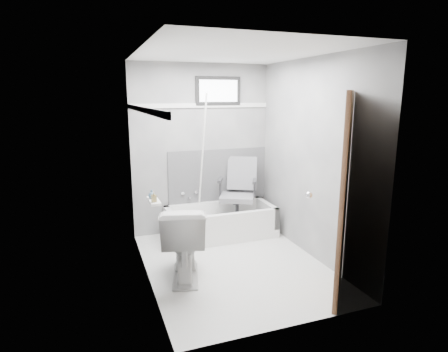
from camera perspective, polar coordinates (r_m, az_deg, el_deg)
name	(u,v)px	position (r m, az deg, el deg)	size (l,w,h in m)	color
floor	(234,264)	(4.55, 1.54, -13.31)	(2.60, 2.60, 0.00)	white
ceiling	(235,52)	(4.13, 1.74, 18.33)	(2.60, 2.60, 0.00)	silver
wall_back	(202,149)	(5.39, -3.44, 4.08)	(2.00, 0.02, 2.40)	slate
wall_front	(294,192)	(3.03, 10.66, -2.48)	(2.00, 0.02, 2.40)	slate
wall_left	(144,171)	(3.93, -12.08, 0.80)	(0.02, 2.60, 2.40)	slate
wall_right	(312,160)	(4.63, 13.24, 2.45)	(0.02, 2.60, 2.40)	slate
bathtub	(221,222)	(5.33, -0.48, -6.96)	(1.50, 0.70, 0.42)	white
office_chair	(237,192)	(5.35, 2.03, -2.49)	(0.56, 0.56, 0.97)	slate
toilet	(184,241)	(4.14, -6.13, -9.82)	(0.47, 0.84, 0.82)	silver
door	(388,204)	(3.68, 23.69, -3.93)	(0.78, 0.78, 2.00)	#583020
window	(218,91)	(5.40, -0.90, 12.84)	(0.66, 0.04, 0.40)	black
backerboard	(218,175)	(5.53, -0.87, 0.09)	(1.50, 0.02, 0.78)	#4C4C4F
trim_back	(201,105)	(5.33, -3.49, 10.68)	(2.00, 0.02, 0.06)	white
trim_left	(143,109)	(3.86, -12.30, 9.88)	(0.02, 2.60, 0.06)	white
pole	(202,163)	(5.17, -3.38, 2.05)	(0.02, 0.02, 1.95)	white
shelf	(154,201)	(3.90, -10.64, -3.75)	(0.10, 0.32, 0.03)	silver
soap_bottle_a	(154,197)	(3.81, -10.63, -3.12)	(0.05, 0.05, 0.10)	olive
soap_bottle_b	(152,194)	(3.94, -10.96, -2.70)	(0.07, 0.07, 0.10)	#45667F
faucet	(189,195)	(5.44, -5.29, -2.87)	(0.26, 0.10, 0.16)	silver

